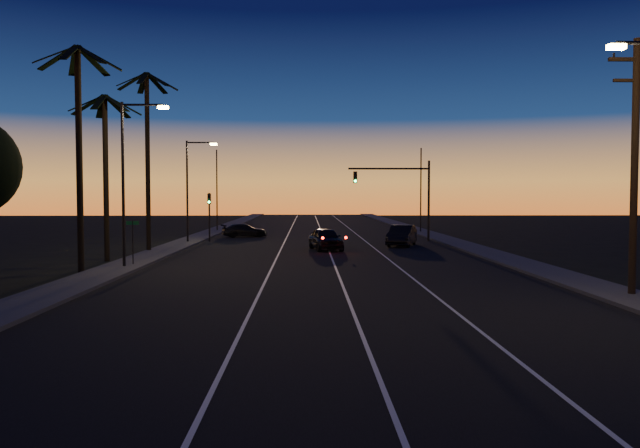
{
  "coord_description": "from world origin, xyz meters",
  "views": [
    {
      "loc": [
        -1.06,
        -13.88,
        3.99
      ],
      "look_at": [
        -0.36,
        19.92,
        2.43
      ],
      "focal_mm": 35.0,
      "sensor_mm": 36.0,
      "label": 1
    }
  ],
  "objects_px": {
    "signal_mast": "(402,186)",
    "right_car": "(402,236)",
    "lead_car": "(326,239)",
    "utility_pole": "(635,161)",
    "cross_car": "(245,230)"
  },
  "relations": [
    {
      "from": "utility_pole",
      "to": "signal_mast",
      "type": "xyz_separation_m",
      "value": [
        -4.46,
        29.99,
        -0.53
      ]
    },
    {
      "from": "utility_pole",
      "to": "right_car",
      "type": "height_order",
      "value": "utility_pole"
    },
    {
      "from": "utility_pole",
      "to": "lead_car",
      "type": "xyz_separation_m",
      "value": [
        -11.31,
        21.43,
        -4.49
      ]
    },
    {
      "from": "utility_pole",
      "to": "right_car",
      "type": "distance_m",
      "value": 25.87
    },
    {
      "from": "right_car",
      "to": "signal_mast",
      "type": "bearing_deg",
      "value": 81.72
    },
    {
      "from": "right_car",
      "to": "lead_car",
      "type": "bearing_deg",
      "value": -150.19
    },
    {
      "from": "signal_mast",
      "to": "lead_car",
      "type": "height_order",
      "value": "signal_mast"
    },
    {
      "from": "signal_mast",
      "to": "cross_car",
      "type": "relative_size",
      "value": 1.52
    },
    {
      "from": "signal_mast",
      "to": "right_car",
      "type": "xyz_separation_m",
      "value": [
        -0.74,
        -5.06,
        -3.96
      ]
    },
    {
      "from": "signal_mast",
      "to": "lead_car",
      "type": "bearing_deg",
      "value": -128.67
    },
    {
      "from": "lead_car",
      "to": "right_car",
      "type": "xyz_separation_m",
      "value": [
        6.11,
        3.5,
        -0.0
      ]
    },
    {
      "from": "lead_car",
      "to": "right_car",
      "type": "distance_m",
      "value": 7.05
    },
    {
      "from": "cross_car",
      "to": "right_car",
      "type": "bearing_deg",
      "value": -38.31
    },
    {
      "from": "signal_mast",
      "to": "lead_car",
      "type": "relative_size",
      "value": 1.28
    },
    {
      "from": "lead_car",
      "to": "right_car",
      "type": "height_order",
      "value": "lead_car"
    }
  ]
}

